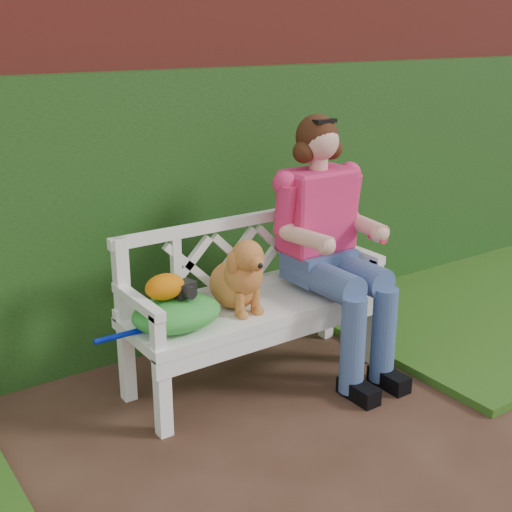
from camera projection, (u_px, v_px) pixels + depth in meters
ground at (316, 485)px, 3.04m from camera, size 60.00×60.00×0.00m
brick_wall at (123, 171)px, 4.17m from camera, size 10.00×0.30×2.20m
ivy_hedge at (141, 218)px, 4.08m from camera, size 10.00×0.18×1.70m
grass_right at (492, 300)px, 5.02m from camera, size 2.60×2.00×0.05m
garden_bench at (256, 341)px, 3.89m from camera, size 1.63×0.75×0.48m
seated_woman at (322, 244)px, 3.95m from camera, size 0.73×0.91×1.49m
dog at (237, 272)px, 3.66m from camera, size 0.29×0.39×0.42m
tennis_racket at (169, 323)px, 3.50m from camera, size 0.67×0.45×0.03m
green_bag at (177, 312)px, 3.47m from camera, size 0.54×0.46×0.16m
camera_item at (183, 289)px, 3.45m from camera, size 0.13×0.10×0.07m
baseball_glove at (165, 287)px, 3.40m from camera, size 0.22×0.17×0.13m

